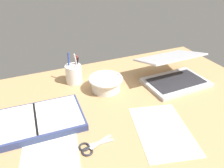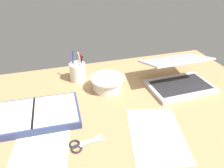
{
  "view_description": "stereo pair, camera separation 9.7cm",
  "coord_description": "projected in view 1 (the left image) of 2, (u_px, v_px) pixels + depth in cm",
  "views": [
    {
      "loc": [
        -34.43,
        -63.99,
        58.82
      ],
      "look_at": [
        -1.49,
        12.09,
        9.0
      ],
      "focal_mm": 35.0,
      "sensor_mm": 36.0,
      "label": 1
    },
    {
      "loc": [
        -25.36,
        -67.3,
        58.82
      ],
      "look_at": [
        -1.49,
        12.09,
        9.0
      ],
      "focal_mm": 35.0,
      "sensor_mm": 36.0,
      "label": 2
    }
  ],
  "objects": [
    {
      "name": "desk_top",
      "position": [
        127.0,
        113.0,
        0.92
      ],
      "size": [
        140.0,
        100.0,
        2.0
      ],
      "primitive_type": "cube",
      "color": "tan",
      "rests_on": "ground"
    },
    {
      "name": "laptop",
      "position": [
        174.0,
        73.0,
        1.1
      ],
      "size": [
        31.17,
        28.76,
        14.96
      ],
      "rotation": [
        0.0,
        0.0,
        0.02
      ],
      "color": "#B7B7BC",
      "rests_on": "desk_top"
    },
    {
      "name": "bowl",
      "position": [
        106.0,
        83.0,
        1.04
      ],
      "size": [
        16.4,
        16.4,
        6.56
      ],
      "color": "silver",
      "rests_on": "desk_top"
    },
    {
      "name": "pen_cup",
      "position": [
        74.0,
        74.0,
        1.1
      ],
      "size": [
        8.1,
        8.1,
        16.4
      ],
      "color": "white",
      "rests_on": "desk_top"
    },
    {
      "name": "planner",
      "position": [
        36.0,
        121.0,
        0.84
      ],
      "size": [
        36.47,
        23.23,
        3.18
      ],
      "rotation": [
        0.0,
        0.0,
        -0.04
      ],
      "color": "navy",
      "rests_on": "desk_top"
    },
    {
      "name": "scissors",
      "position": [
        89.0,
        148.0,
        0.74
      ],
      "size": [
        12.39,
        6.31,
        0.8
      ],
      "rotation": [
        0.0,
        0.0,
        0.14
      ],
      "color": "#B7B7BC",
      "rests_on": "desk_top"
    },
    {
      "name": "paper_sheet_front",
      "position": [
        162.0,
        130.0,
        0.82
      ],
      "size": [
        25.79,
        33.1,
        0.16
      ],
      "primitive_type": "cube",
      "rotation": [
        0.0,
        0.0,
        -0.25
      ],
      "color": "#F4EFB2",
      "rests_on": "desk_top"
    },
    {
      "name": "paper_sheet_beside_planner",
      "position": [
        50.0,
        151.0,
        0.73
      ],
      "size": [
        23.54,
        31.91,
        0.16
      ],
      "primitive_type": "cube",
      "rotation": [
        0.0,
        0.0,
        -0.18
      ],
      "color": "#F4EFB2",
      "rests_on": "desk_top"
    }
  ]
}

